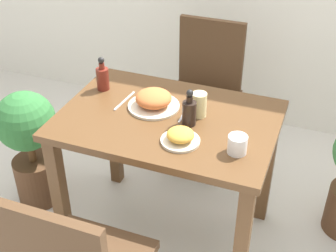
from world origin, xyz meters
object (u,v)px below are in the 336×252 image
Objects in this scene: juice_glass at (199,105)px; condiment_bottle at (103,77)px; potted_plant_left at (29,141)px; side_plate at (180,137)px; drink_cup at (237,144)px; chair_far at (205,87)px; food_plate at (154,100)px; sauce_bottle at (189,111)px.

condiment_bottle reaches higher than juice_glass.
condiment_bottle is at bearing 20.86° from potted_plant_left.
drink_cup reaches higher than side_plate.
food_plate is at bearing -94.13° from chair_far.
chair_far reaches higher than drink_cup.
side_plate is 0.23m from juice_glass.
potted_plant_left is at bearing -159.14° from condiment_bottle.
chair_far reaches higher than potted_plant_left.
chair_far is 1.07m from potted_plant_left.
juice_glass reaches higher than potted_plant_left.
chair_far is 0.77m from condiment_bottle.
chair_far is at bearing 45.53° from potted_plant_left.
sauce_bottle is at bearing 0.01° from potted_plant_left.
drink_cup is 1.21m from potted_plant_left.
chair_far is 0.76m from juice_glass.
condiment_bottle is at bearing 163.24° from sauce_bottle.
sauce_bottle is at bearing -16.76° from condiment_bottle.
juice_glass reaches higher than food_plate.
food_plate is 0.22m from juice_glass.
sauce_bottle is (-0.25, 0.13, 0.03)m from drink_cup.
juice_glass is at bearing 137.22° from drink_cup.
drink_cup is at bearing -24.74° from food_plate.
juice_glass is at bearing 87.58° from side_plate.
chair_far is 1.01m from drink_cup.
juice_glass is 0.16× the size of potted_plant_left.
juice_glass is at bearing 1.30° from food_plate.
food_plate is at bearing 158.72° from sauce_bottle.
condiment_bottle is 0.57m from potted_plant_left.
chair_far is 11.13× the size of drink_cup.
juice_glass is 0.09m from sauce_bottle.
sauce_bottle is (-0.02, -0.08, 0.01)m from juice_glass.
condiment_bottle is at bearing 159.54° from drink_cup.
juice_glass is 1.00m from potted_plant_left.
food_plate is (-0.05, -0.68, 0.27)m from chair_far.
sauce_bottle reaches higher than side_plate.
condiment_bottle is (-0.30, 0.07, 0.03)m from food_plate.
drink_cup is (0.45, -0.21, 0.00)m from food_plate.
sauce_bottle is 0.98m from potted_plant_left.
side_plate is at bearing -92.42° from juice_glass.
condiment_bottle reaches higher than potted_plant_left.
potted_plant_left is (-0.92, -0.08, -0.38)m from juice_glass.
juice_glass is 0.53m from condiment_bottle.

